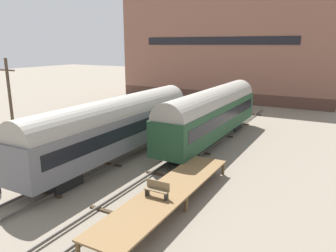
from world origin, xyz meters
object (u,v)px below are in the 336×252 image
Objects in this scene: train_car_grey at (117,125)px; bench at (157,189)px; utility_pole at (11,106)px; train_car_green at (212,112)px.

bench is at bearing -39.82° from train_car_grey.
train_car_grey is 9.69m from bench.
utility_pole is at bearing -159.52° from train_car_grey.
bench is at bearing -10.82° from utility_pole.
utility_pole is (-8.39, -3.13, 1.29)m from train_car_grey.
bench is 0.17× the size of utility_pole.
bench is (2.44, -14.15, -1.42)m from train_car_green.
train_car_green is 17.41m from utility_pole.
train_car_grey is 1.05× the size of train_car_green.
train_car_grey is at bearing 140.18° from bench.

